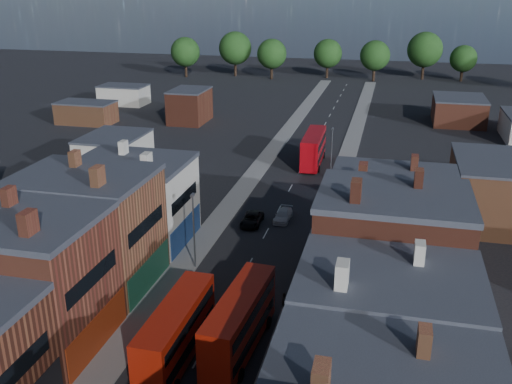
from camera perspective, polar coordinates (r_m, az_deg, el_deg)
The scene contains 10 objects.
pavement_west at distance 77.28m, azimuth -2.08°, elevation -0.65°, with size 3.00×200.00×0.12m, color gray.
pavement_east at distance 75.03m, azimuth 7.53°, elevation -1.49°, with size 3.00×200.00×0.12m, color gray.
lamp_post_2 at distance 57.54m, azimuth -6.25°, elevation -3.39°, with size 0.25×0.70×8.12m.
lamp_post_3 at distance 83.07m, azimuth 7.57°, elevation 4.07°, with size 0.25×0.70×8.12m.
bus_0 at distance 45.34m, azimuth -7.97°, elevation -13.62°, with size 2.91×11.08×4.77m.
bus_1 at distance 45.98m, azimuth -1.64°, elevation -12.79°, with size 3.45×11.45×4.88m.
bus_2 at distance 91.51m, azimuth 5.76°, elevation 4.41°, with size 3.19×11.88×5.11m.
car_2 at distance 69.01m, azimuth -0.42°, elevation -2.74°, with size 2.25×4.88×1.36m, color black.
car_3 at distance 70.29m, azimuth 2.72°, elevation -2.36°, with size 1.80×4.42×1.28m, color silver.
ped_3 at distance 51.36m, azimuth 2.83°, elevation -10.95°, with size 1.15×0.52×1.96m, color #4F4B44.
Camera 1 is at (13.19, -19.40, 27.79)m, focal length 40.00 mm.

